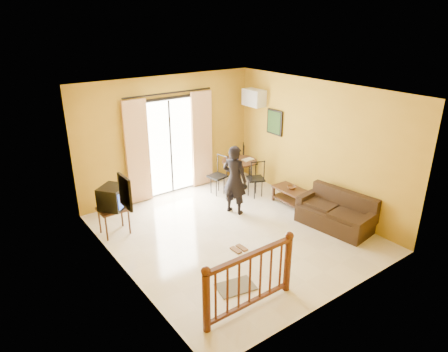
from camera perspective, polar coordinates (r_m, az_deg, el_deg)
ground at (r=8.03m, az=1.32°, el=-8.08°), size 5.00×5.00×0.00m
room_shell at (r=7.32m, az=1.43°, el=3.52°), size 5.00×5.00×5.00m
balcony_door at (r=9.44m, az=-7.63°, el=4.30°), size 2.25×0.14×2.46m
tv_table at (r=8.08m, az=-15.54°, el=-4.91°), size 0.55×0.46×0.56m
television at (r=7.96m, az=-15.53°, el=-2.94°), size 0.66×0.65×0.44m
picture_left at (r=6.19m, az=-13.95°, el=-2.23°), size 0.05×0.42×0.52m
dining_table at (r=9.85m, az=2.19°, el=1.43°), size 0.86×0.86×0.72m
water_jug at (r=9.68m, az=1.69°, el=2.82°), size 0.14×0.14×0.25m
serving_tray at (r=9.83m, az=3.42°, el=2.37°), size 0.29×0.20×0.02m
dining_chairs at (r=9.97m, az=2.42°, el=-1.82°), size 1.78×1.52×0.95m
air_conditioner at (r=9.96m, az=4.26°, el=11.09°), size 0.31×0.60×0.40m
botanical_print at (r=9.67m, az=7.24°, el=7.62°), size 0.05×0.50×0.60m
coffee_table at (r=9.20m, az=9.54°, el=-2.55°), size 0.47×0.85×0.38m
bowl at (r=9.13m, az=9.60°, el=-1.65°), size 0.25×0.25×0.06m
sofa at (r=8.44m, az=15.73°, el=-5.25°), size 0.91×1.65×0.75m
standing_person at (r=8.50m, az=1.51°, el=-0.55°), size 0.56×0.66×1.53m
stair_balustrade at (r=5.87m, az=3.74°, el=-14.15°), size 1.63×0.13×1.04m
doormat at (r=6.59m, az=1.70°, el=-15.54°), size 0.67×0.51×0.02m
sandals at (r=7.49m, az=2.13°, el=-10.36°), size 0.25×0.25×0.03m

